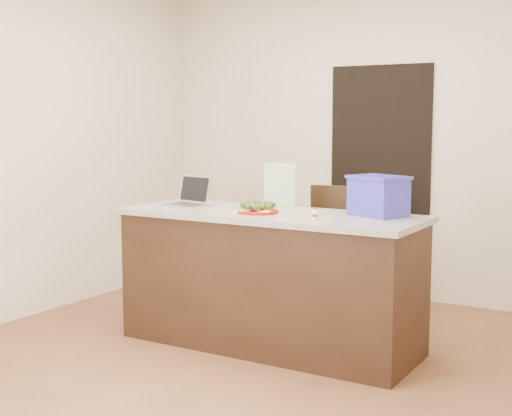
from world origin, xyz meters
The scene contains 16 objects.
ground centered at (0.00, 0.00, 0.00)m, with size 4.00×4.00×0.00m, color brown.
room_shell centered at (0.00, 0.00, 1.62)m, with size 4.00×4.00×4.00m.
doorway centered at (0.10, 1.98, 1.00)m, with size 0.90×0.02×2.00m, color black.
island centered at (0.00, 0.25, 0.46)m, with size 2.06×0.76×0.92m.
plate centered at (-0.05, 0.17, 0.93)m, with size 0.28×0.28×0.02m.
meatballs centered at (-0.05, 0.17, 0.96)m, with size 0.11×0.11×0.04m.
broccoli centered at (-0.05, 0.17, 0.97)m, with size 0.24×0.24×0.04m.
pepper_rings centered at (-0.05, 0.17, 0.94)m, with size 0.25×0.25×0.01m.
napkin centered at (-0.13, 0.16, 0.92)m, with size 0.16×0.16×0.01m, color silver.
fork centered at (-0.15, 0.17, 0.93)m, with size 0.07×0.14×0.00m.
knife centered at (-0.10, 0.14, 0.93)m, with size 0.07×0.18×0.01m.
yogurt_bottle centered at (0.41, 0.09, 0.95)m, with size 0.03×0.03×0.07m.
laptop centered at (-0.68, 0.29, 0.98)m, with size 0.34×0.30×0.21m.
leaflet centered at (-0.09, 0.54, 1.08)m, with size 0.22×0.00×0.31m, color silver.
blue_box centered at (0.69, 0.44, 1.05)m, with size 0.43×0.38×0.26m.
chair centered at (0.13, 0.98, 0.59)m, with size 0.49×0.50×1.04m.
Camera 1 is at (2.35, -3.84, 1.52)m, focal length 50.00 mm.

